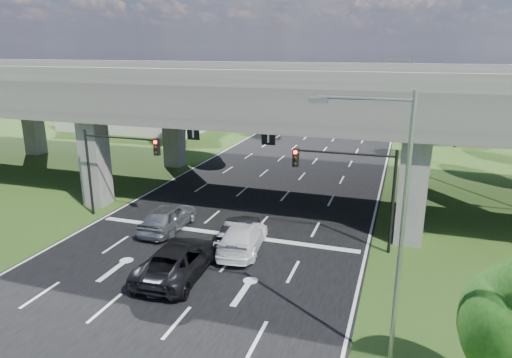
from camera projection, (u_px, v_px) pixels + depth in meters
The scene contains 19 objects.
ground at pixel (199, 258), 25.37m from camera, with size 160.00×160.00×0.00m, color #2A4516.
road at pixel (255, 202), 34.49m from camera, with size 18.00×120.00×0.03m, color black.
overpass at pixel (264, 94), 34.11m from camera, with size 80.00×15.00×10.00m.
warehouse at pixel (137, 115), 64.56m from camera, with size 20.00×10.00×4.00m, color #9E9E99.
signal_right at pixel (354, 179), 25.45m from camera, with size 5.76×0.54×6.00m.
signal_left at pixel (114, 158), 30.16m from camera, with size 5.76×0.54×6.00m.
streetlight_near at pixel (391, 216), 15.23m from camera, with size 3.38×0.25×10.00m.
streetlight_far at pixel (405, 107), 42.60m from camera, with size 3.38×0.25×10.00m.
streetlight_beyond at pixel (407, 92), 57.19m from camera, with size 3.38×0.25×10.00m.
tree_left_near at pixel (183, 106), 51.95m from camera, with size 4.50×4.50×7.80m.
tree_left_mid at pixel (191, 103), 60.32m from camera, with size 3.91×3.90×6.76m.
tree_left_far at pixel (240, 91), 66.15m from camera, with size 4.80×4.80×8.32m.
tree_right_near at pixel (435, 117), 45.74m from camera, with size 4.20×4.20×7.28m.
tree_right_mid at pixel (459, 112), 52.22m from camera, with size 3.91×3.90×6.76m.
tree_right_far at pixel (422, 98), 60.54m from camera, with size 4.50×4.50×7.80m.
car_silver at pixel (168, 217), 28.91m from camera, with size 2.03×5.04×1.72m, color #A2A4AA.
car_dark at pixel (240, 229), 27.51m from camera, with size 1.40×4.03×1.33m, color black.
car_white at pixel (242, 237), 26.06m from camera, with size 2.20×5.40×1.57m, color silver.
car_trailing at pixel (178, 260), 23.16m from camera, with size 2.80×6.07×1.69m, color black.
Camera 1 is at (10.28, -20.98, 11.27)m, focal length 32.00 mm.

